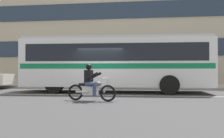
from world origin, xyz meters
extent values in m
plane|color=#3D3D3F|center=(0.00, 0.00, 0.00)|extent=(60.00, 60.00, 0.00)
cube|color=#B7B2A8|center=(0.00, 5.10, 0.07)|extent=(28.00, 3.80, 0.15)
cube|color=silver|center=(0.00, -0.60, 0.00)|extent=(26.60, 0.14, 0.01)
cube|color=#B2A893|center=(0.00, 7.40, 4.59)|extent=(28.00, 0.80, 9.17)
cube|color=#233347|center=(0.00, 6.96, 3.21)|extent=(25.76, 0.10, 1.40)
cube|color=#233347|center=(0.00, 6.96, 6.42)|extent=(25.76, 0.10, 1.40)
cube|color=silver|center=(0.74, 1.20, 1.73)|extent=(10.83, 2.89, 2.70)
cube|color=black|center=(0.74, 1.20, 2.28)|extent=(9.97, 2.90, 0.96)
cube|color=#0F7247|center=(0.74, 1.20, 1.53)|extent=(10.62, 2.91, 0.28)
cube|color=#BABCC3|center=(0.74, 1.20, 3.14)|extent=(10.61, 2.76, 0.16)
cylinder|color=black|center=(-2.59, 0.02, 0.52)|extent=(1.04, 0.30, 1.04)
cylinder|color=black|center=(3.70, 0.02, 0.52)|extent=(1.04, 0.30, 1.04)
torus|color=black|center=(0.84, -2.92, 0.34)|extent=(0.70, 0.20, 0.69)
torus|color=black|center=(-0.59, -2.69, 0.34)|extent=(0.70, 0.20, 0.69)
cube|color=silver|center=(0.08, -2.80, 0.44)|extent=(0.68, 0.38, 0.36)
ellipsoid|color=#59565B|center=(0.32, -2.84, 0.72)|extent=(0.52, 0.35, 0.24)
cube|color=black|center=(-0.12, -2.77, 0.69)|extent=(0.59, 0.35, 0.12)
cylinder|color=silver|center=(0.78, -2.91, 0.65)|extent=(0.28, 0.10, 0.58)
cylinder|color=silver|center=(0.70, -2.90, 0.96)|extent=(0.14, 0.64, 0.04)
cylinder|color=silver|center=(-0.25, -2.91, 0.39)|extent=(0.56, 0.18, 0.09)
cube|color=black|center=(0.01, -2.79, 1.02)|extent=(0.33, 0.40, 0.56)
sphere|color=black|center=(0.01, -2.79, 1.44)|extent=(0.26, 0.26, 0.26)
cylinder|color=navy|center=(0.17, -2.63, 0.72)|extent=(0.44, 0.22, 0.15)
cylinder|color=navy|center=(0.35, -2.66, 0.48)|extent=(0.13, 0.13, 0.46)
cylinder|color=navy|center=(0.12, -2.99, 0.72)|extent=(0.44, 0.22, 0.15)
cylinder|color=navy|center=(0.29, -3.02, 0.48)|extent=(0.13, 0.13, 0.46)
cylinder|color=black|center=(0.28, -2.63, 1.06)|extent=(0.53, 0.19, 0.32)
cylinder|color=black|center=(0.21, -3.02, 1.06)|extent=(0.53, 0.19, 0.32)
cylinder|color=#4C8C3F|center=(-2.16, 4.05, 0.44)|extent=(0.22, 0.22, 0.58)
sphere|color=#4C8C3F|center=(-2.16, 4.05, 0.80)|extent=(0.20, 0.20, 0.20)
cylinder|color=#4C8C3F|center=(-2.16, 3.91, 0.47)|extent=(0.09, 0.10, 0.09)
camera|label=1|loc=(2.11, -12.03, 1.28)|focal=35.91mm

